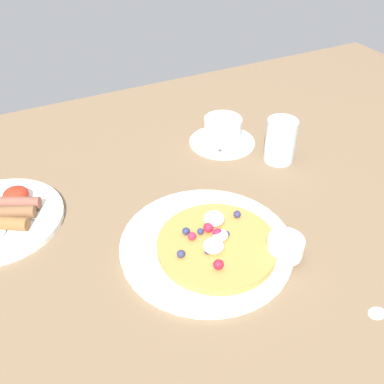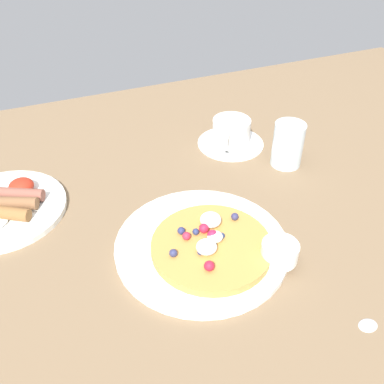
# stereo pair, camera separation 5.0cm
# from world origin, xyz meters

# --- Properties ---
(ground_plane) EXTENTS (1.97, 1.18, 0.03)m
(ground_plane) POSITION_xyz_m (0.00, 0.00, -0.01)
(ground_plane) COLOR #796146
(pancake_plate) EXTENTS (0.29, 0.29, 0.01)m
(pancake_plate) POSITION_xyz_m (0.04, -0.06, 0.01)
(pancake_plate) COLOR white
(pancake_plate) RESTS_ON ground_plane
(pancake_with_berries) EXTENTS (0.20, 0.20, 0.04)m
(pancake_with_berries) POSITION_xyz_m (0.05, -0.08, 0.02)
(pancake_with_berries) COLOR #C68B41
(pancake_with_berries) RESTS_ON pancake_plate
(syrup_ramekin) EXTENTS (0.06, 0.06, 0.03)m
(syrup_ramekin) POSITION_xyz_m (0.14, -0.14, 0.03)
(syrup_ramekin) COLOR white
(syrup_ramekin) RESTS_ON pancake_plate
(fried_breakfast) EXTENTS (0.13, 0.13, 0.03)m
(fried_breakfast) POSITION_xyz_m (-0.25, 0.16, 0.02)
(fried_breakfast) COLOR brown
(fried_breakfast) RESTS_ON breakfast_plate
(coffee_saucer) EXTENTS (0.15, 0.15, 0.01)m
(coffee_saucer) POSITION_xyz_m (0.23, 0.22, 0.00)
(coffee_saucer) COLOR white
(coffee_saucer) RESTS_ON ground_plane
(coffee_cup) EXTENTS (0.09, 0.10, 0.05)m
(coffee_cup) POSITION_xyz_m (0.23, 0.22, 0.03)
(coffee_cup) COLOR white
(coffee_cup) RESTS_ON coffee_saucer
(water_glass) EXTENTS (0.06, 0.06, 0.09)m
(water_glass) POSITION_xyz_m (0.30, 0.10, 0.05)
(water_glass) COLOR silver
(water_glass) RESTS_ON ground_plane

